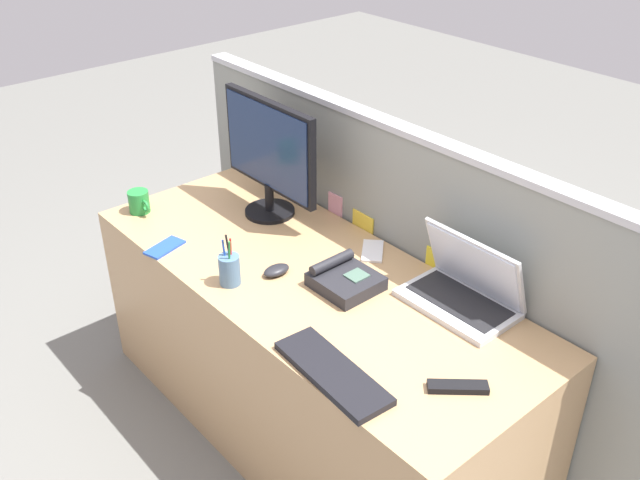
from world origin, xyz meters
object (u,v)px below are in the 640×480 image
Objects in this scene: cell_phone_white_slab at (372,251)px; coffee_mug at (139,202)px; cell_phone_blue_case at (165,247)px; laptop at (465,287)px; computer_mouse_right_hand at (276,270)px; desktop_monitor at (269,152)px; desk_phone at (345,279)px; keyboard_main at (333,372)px; tv_remote at (458,387)px; pen_cup at (229,269)px.

coffee_mug reaches higher than cell_phone_white_slab.
cell_phone_white_slab is at bearing 32.08° from cell_phone_blue_case.
cell_phone_white_slab is 0.77m from cell_phone_blue_case.
laptop is 0.65m from computer_mouse_right_hand.
computer_mouse_right_hand is (0.37, -0.26, -0.25)m from desktop_monitor.
desk_phone is 0.46m from keyboard_main.
desktop_monitor is 0.54m from cell_phone_blue_case.
keyboard_main is 0.93m from cell_phone_blue_case.
cell_phone_white_slab is at bearing -179.69° from laptop.
desk_phone reaches higher than computer_mouse_right_hand.
desktop_monitor is 3.50× the size of cell_phone_white_slab.
laptop reaches higher than coffee_mug.
cell_phone_blue_case is (-0.04, -0.47, -0.26)m from desktop_monitor.
cell_phone_blue_case is at bearing -126.66° from tv_remote.
keyboard_main is 0.69m from cell_phone_white_slab.
tv_remote is at bearing 11.88° from pen_cup.
cell_phone_white_slab is 0.99× the size of cell_phone_blue_case.
cell_phone_white_slab is 1.23× the size of coffee_mug.
keyboard_main is at bearing -96.45° from cell_phone_white_slab.
tv_remote is at bearing 43.96° from keyboard_main.
desktop_monitor is 0.56m from pen_cup.
cell_phone_white_slab is at bearing 30.63° from coffee_mug.
desk_phone is at bearing 33.92° from computer_mouse_right_hand.
coffee_mug is (-0.32, 0.07, 0.04)m from cell_phone_blue_case.
tv_remote is at bearing 4.11° from computer_mouse_right_hand.
tv_remote is (1.17, -0.24, -0.25)m from desktop_monitor.
keyboard_main is at bearing -97.99° from tv_remote.
keyboard_main is at bearing -14.85° from cell_phone_blue_case.
pen_cup is 1.11× the size of tv_remote.
cell_phone_blue_case is 0.33m from coffee_mug.
pen_cup is at bearing -125.80° from tv_remote.
pen_cup reaches higher than cell_phone_blue_case.
laptop is 1.10m from cell_phone_blue_case.
tv_remote is (0.68, -0.33, 0.01)m from cell_phone_white_slab.
keyboard_main is (-0.01, -0.56, -0.05)m from laptop.
cell_phone_blue_case is (-0.62, -0.34, -0.02)m from desk_phone.
desk_phone is 0.71m from cell_phone_blue_case.
desk_phone reaches higher than cell_phone_white_slab.
desktop_monitor is 0.58m from coffee_mug.
tv_remote is (0.58, -0.10, -0.02)m from desk_phone.
keyboard_main is (0.31, -0.33, -0.02)m from desk_phone.
cell_phone_white_slab is (0.17, 0.51, -0.05)m from pen_cup.
keyboard_main reaches higher than tv_remote.
keyboard_main is at bearing -46.75° from desk_phone.
cell_phone_blue_case is at bearing -12.77° from coffee_mug.
coffee_mug reaches higher than cell_phone_blue_case.
desktop_monitor is at bearing 70.34° from cell_phone_blue_case.
keyboard_main is 2.70× the size of cell_phone_white_slab.
pen_cup is (-0.27, -0.28, 0.03)m from desk_phone.
coffee_mug reaches higher than desk_phone.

